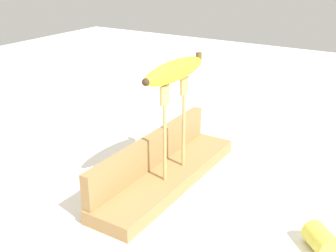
{
  "coord_description": "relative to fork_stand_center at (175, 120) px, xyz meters",
  "views": [
    {
      "loc": [
        -0.66,
        -0.41,
        0.45
      ],
      "look_at": [
        0.0,
        0.0,
        0.13
      ],
      "focal_mm": 45.0,
      "sensor_mm": 36.0,
      "label": 1
    }
  ],
  "objects": [
    {
      "name": "fork_stand_center",
      "position": [
        0.0,
        0.0,
        0.0
      ],
      "size": [
        0.1,
        0.01,
        0.2
      ],
      "color": "tan",
      "rests_on": "wooden_board"
    },
    {
      "name": "wooden_board",
      "position": [
        0.0,
        0.02,
        -0.13
      ],
      "size": [
        0.42,
        0.1,
        0.03
      ],
      "primitive_type": "cube",
      "color": "#A87F4C",
      "rests_on": "ground"
    },
    {
      "name": "ground_plane",
      "position": [
        0.0,
        0.02,
        -0.14
      ],
      "size": [
        3.0,
        3.0,
        0.0
      ],
      "primitive_type": "plane",
      "color": "white"
    },
    {
      "name": "board_backstop",
      "position": [
        0.0,
        0.06,
        -0.08
      ],
      "size": [
        0.41,
        0.02,
        0.07
      ],
      "primitive_type": "cube",
      "color": "#A87F4C",
      "rests_on": "wooden_board"
    },
    {
      "name": "banana_raised_center",
      "position": [
        -0.0,
        0.0,
        0.1
      ],
      "size": [
        0.19,
        0.04,
        0.04
      ],
      "color": "yellow",
      "rests_on": "fork_stand_center"
    },
    {
      "name": "banana_chunk_near",
      "position": [
        -0.06,
        -0.31,
        -0.12
      ],
      "size": [
        0.07,
        0.07,
        0.04
      ],
      "color": "#DBD147",
      "rests_on": "ground"
    }
  ]
}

